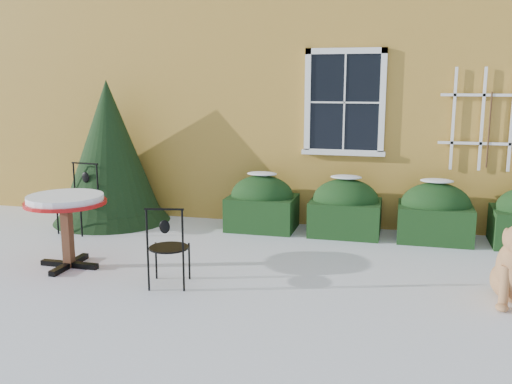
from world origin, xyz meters
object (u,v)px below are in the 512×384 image
(patio_chair_far, at_px, (80,198))
(bistro_table, at_px, (66,207))
(patio_chair_near, at_px, (168,246))
(evergreen_shrub, at_px, (110,165))

(patio_chair_far, bearing_deg, bistro_table, -56.88)
(patio_chair_near, height_order, patio_chair_far, patio_chair_far)
(evergreen_shrub, relative_size, patio_chair_near, 2.46)
(patio_chair_far, bearing_deg, evergreen_shrub, 86.53)
(evergreen_shrub, bearing_deg, bistro_table, -74.15)
(bistro_table, xyz_separation_m, patio_chair_far, (-0.80, 1.60, -0.24))
(evergreen_shrub, height_order, patio_chair_far, evergreen_shrub)
(patio_chair_near, xyz_separation_m, patio_chair_far, (-2.28, 1.91, 0.05))
(patio_chair_near, bearing_deg, bistro_table, -23.87)
(bistro_table, distance_m, patio_chair_near, 1.54)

